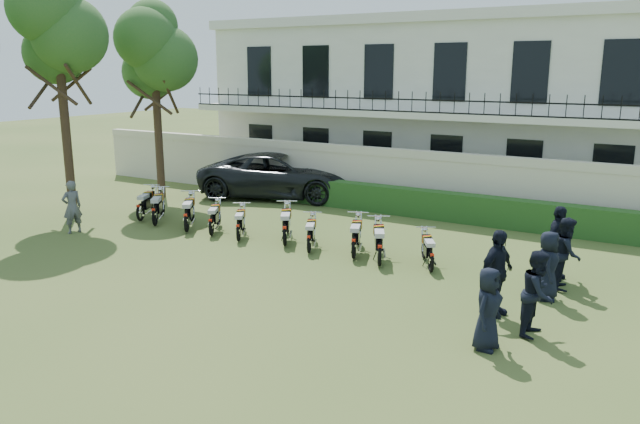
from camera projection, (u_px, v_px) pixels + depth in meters
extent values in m
plane|color=#3D5421|center=(268.00, 261.00, 17.36)|extent=(100.00, 100.00, 0.00)
cube|color=beige|center=(389.00, 182.00, 23.83)|extent=(30.00, 0.30, 2.00)
cube|color=beige|center=(390.00, 152.00, 23.57)|extent=(30.00, 0.35, 0.30)
cube|color=#264B1A|center=(405.00, 201.00, 22.77)|extent=(18.00, 0.60, 1.00)
cube|color=silver|center=(446.00, 108.00, 28.28)|extent=(20.00, 8.00, 7.00)
cube|color=silver|center=(450.00, 23.00, 27.45)|extent=(20.40, 8.40, 0.40)
cube|color=silver|center=(405.00, 114.00, 24.35)|extent=(20.00, 1.40, 0.25)
cube|color=black|center=(399.00, 99.00, 23.67)|extent=(20.00, 0.05, 0.05)
cube|color=black|center=(398.00, 111.00, 23.78)|extent=(20.00, 0.05, 0.05)
cube|color=black|center=(261.00, 148.00, 29.13)|extent=(1.30, 0.12, 2.20)
cube|color=black|center=(260.00, 72.00, 28.34)|extent=(1.30, 0.12, 2.20)
cube|color=black|center=(316.00, 153.00, 27.63)|extent=(1.30, 0.12, 2.20)
cube|color=black|center=(316.00, 72.00, 26.84)|extent=(1.30, 0.12, 2.20)
cube|color=black|center=(377.00, 157.00, 26.13)|extent=(1.30, 0.12, 2.20)
cube|color=black|center=(379.00, 72.00, 25.34)|extent=(1.30, 0.12, 2.20)
cube|color=black|center=(446.00, 163.00, 24.63)|extent=(1.30, 0.12, 2.20)
cube|color=black|center=(450.00, 72.00, 23.84)|extent=(1.30, 0.12, 2.20)
cube|color=black|center=(523.00, 169.00, 23.14)|extent=(1.30, 0.12, 2.20)
cube|color=black|center=(530.00, 73.00, 22.35)|extent=(1.30, 0.12, 2.20)
cube|color=black|center=(611.00, 176.00, 21.64)|extent=(1.30, 0.12, 2.20)
cube|color=black|center=(622.00, 73.00, 20.85)|extent=(1.30, 0.12, 2.20)
cylinder|color=#473323|center=(66.00, 133.00, 22.27)|extent=(0.32, 0.32, 5.95)
sphere|color=#275B24|center=(70.00, 35.00, 21.48)|extent=(2.60, 2.60, 2.60)
sphere|color=#275B24|center=(55.00, 53.00, 22.19)|extent=(2.20, 2.20, 2.20)
sphere|color=#275B24|center=(44.00, 8.00, 20.85)|extent=(2.40, 2.40, 2.40)
cylinder|color=#473323|center=(158.00, 134.00, 25.45)|extent=(0.32, 0.32, 5.25)
sphere|color=#275B24|center=(165.00, 59.00, 24.74)|extent=(2.60, 2.60, 2.60)
sphere|color=#275B24|center=(150.00, 72.00, 25.44)|extent=(2.20, 2.20, 2.20)
sphere|color=#275B24|center=(145.00, 38.00, 24.14)|extent=(2.40, 2.40, 2.40)
sphere|color=#275B24|center=(152.00, 25.00, 24.49)|extent=(2.00, 2.00, 2.00)
torus|color=black|center=(133.00, 217.00, 21.14)|extent=(0.35, 0.62, 0.63)
torus|color=black|center=(148.00, 209.00, 22.45)|extent=(0.35, 0.62, 0.63)
cube|color=black|center=(140.00, 209.00, 21.71)|extent=(0.41, 0.60, 0.31)
cube|color=black|center=(142.00, 200.00, 21.88)|extent=(0.44, 0.54, 0.23)
cube|color=red|center=(142.00, 199.00, 21.87)|extent=(0.26, 0.26, 0.24)
cube|color=yellow|center=(141.00, 200.00, 21.81)|extent=(0.24, 0.23, 0.24)
cube|color=#B4B4B4|center=(136.00, 202.00, 21.36)|extent=(0.47, 0.62, 0.12)
cylinder|color=silver|center=(145.00, 189.00, 22.13)|extent=(0.58, 0.29, 0.03)
torus|color=black|center=(151.00, 222.00, 20.42)|extent=(0.46, 0.60, 0.66)
torus|color=black|center=(159.00, 213.00, 21.79)|extent=(0.46, 0.60, 0.66)
cube|color=black|center=(154.00, 213.00, 21.02)|extent=(0.50, 0.60, 0.33)
cube|color=black|center=(155.00, 203.00, 21.19)|extent=(0.51, 0.56, 0.24)
cube|color=red|center=(155.00, 203.00, 21.19)|extent=(0.24, 0.29, 0.25)
cube|color=yellow|center=(155.00, 203.00, 21.13)|extent=(0.21, 0.27, 0.25)
cube|color=#B4B4B4|center=(152.00, 205.00, 20.66)|extent=(0.56, 0.64, 0.13)
cylinder|color=silver|center=(156.00, 191.00, 21.46)|extent=(0.55, 0.40, 0.03)
torus|color=black|center=(184.00, 229.00, 19.59)|extent=(0.47, 0.61, 0.67)
torus|color=black|center=(189.00, 218.00, 20.98)|extent=(0.47, 0.61, 0.67)
cube|color=black|center=(186.00, 219.00, 20.20)|extent=(0.51, 0.61, 0.33)
cube|color=black|center=(187.00, 208.00, 20.38)|extent=(0.52, 0.57, 0.24)
cube|color=red|center=(187.00, 208.00, 20.37)|extent=(0.24, 0.29, 0.25)
cube|color=yellow|center=(186.00, 208.00, 20.31)|extent=(0.22, 0.27, 0.25)
cube|color=#B4B4B4|center=(184.00, 210.00, 19.83)|extent=(0.56, 0.65, 0.13)
cylinder|color=silver|center=(188.00, 196.00, 20.64)|extent=(0.56, 0.41, 0.03)
torus|color=black|center=(208.00, 233.00, 19.27)|extent=(0.37, 0.56, 0.60)
torus|color=black|center=(215.00, 223.00, 20.51)|extent=(0.37, 0.56, 0.60)
cube|color=black|center=(211.00, 223.00, 19.81)|extent=(0.42, 0.55, 0.29)
cube|color=black|center=(212.00, 214.00, 19.97)|extent=(0.44, 0.51, 0.22)
cube|color=red|center=(212.00, 213.00, 19.97)|extent=(0.23, 0.25, 0.22)
cube|color=yellow|center=(212.00, 214.00, 19.91)|extent=(0.21, 0.23, 0.22)
cube|color=#B4B4B4|center=(209.00, 216.00, 19.49)|extent=(0.47, 0.58, 0.12)
cylinder|color=silver|center=(213.00, 203.00, 20.21)|extent=(0.52, 0.32, 0.03)
torus|color=black|center=(236.00, 238.00, 18.64)|extent=(0.38, 0.54, 0.58)
torus|color=black|center=(241.00, 228.00, 19.85)|extent=(0.38, 0.54, 0.58)
cube|color=black|center=(238.00, 229.00, 19.17)|extent=(0.42, 0.54, 0.29)
cube|color=black|center=(239.00, 219.00, 19.32)|extent=(0.44, 0.50, 0.21)
cube|color=red|center=(239.00, 219.00, 19.32)|extent=(0.22, 0.25, 0.22)
cube|color=yellow|center=(239.00, 219.00, 19.26)|extent=(0.20, 0.23, 0.22)
cube|color=#B4B4B4|center=(237.00, 222.00, 18.85)|extent=(0.47, 0.57, 0.11)
cylinder|color=silver|center=(240.00, 208.00, 19.55)|extent=(0.50, 0.33, 0.03)
torus|color=black|center=(283.00, 243.00, 18.05)|extent=(0.42, 0.62, 0.66)
torus|color=black|center=(286.00, 230.00, 19.43)|extent=(0.42, 0.62, 0.66)
cube|color=black|center=(285.00, 231.00, 18.65)|extent=(0.47, 0.61, 0.33)
cube|color=black|center=(285.00, 220.00, 18.83)|extent=(0.49, 0.57, 0.24)
cube|color=red|center=(285.00, 219.00, 18.82)|extent=(0.25, 0.28, 0.25)
cube|color=yellow|center=(285.00, 220.00, 18.76)|extent=(0.23, 0.26, 0.25)
cube|color=#B4B4B4|center=(284.00, 223.00, 18.29)|extent=(0.53, 0.65, 0.13)
cylinder|color=silver|center=(286.00, 207.00, 19.09)|extent=(0.58, 0.36, 0.03)
torus|color=black|center=(307.00, 251.00, 17.41)|extent=(0.33, 0.56, 0.58)
torus|color=black|center=(311.00, 239.00, 18.60)|extent=(0.33, 0.56, 0.58)
cube|color=black|center=(309.00, 240.00, 17.93)|extent=(0.38, 0.54, 0.28)
cube|color=black|center=(310.00, 230.00, 18.08)|extent=(0.41, 0.49, 0.21)
cube|color=red|center=(310.00, 229.00, 18.08)|extent=(0.23, 0.24, 0.22)
cube|color=yellow|center=(309.00, 230.00, 18.02)|extent=(0.21, 0.22, 0.22)
cube|color=#B4B4B4|center=(308.00, 233.00, 17.61)|extent=(0.43, 0.57, 0.11)
cylinder|color=silver|center=(311.00, 218.00, 18.31)|extent=(0.52, 0.28, 0.03)
torus|color=black|center=(352.00, 256.00, 16.82)|extent=(0.33, 0.62, 0.64)
torus|color=black|center=(356.00, 242.00, 18.12)|extent=(0.33, 0.62, 0.64)
cube|color=black|center=(354.00, 244.00, 17.39)|extent=(0.39, 0.60, 0.31)
cube|color=black|center=(355.00, 232.00, 17.55)|extent=(0.43, 0.54, 0.23)
cube|color=red|center=(355.00, 232.00, 17.55)|extent=(0.26, 0.25, 0.24)
cube|color=yellow|center=(355.00, 232.00, 17.49)|extent=(0.24, 0.23, 0.24)
cube|color=#B4B4B4|center=(353.00, 235.00, 17.04)|extent=(0.45, 0.63, 0.13)
cylinder|color=silver|center=(356.00, 219.00, 17.80)|extent=(0.59, 0.27, 0.03)
torus|color=black|center=(380.00, 263.00, 16.13)|extent=(0.39, 0.63, 0.65)
torus|color=black|center=(379.00, 248.00, 17.49)|extent=(0.39, 0.63, 0.65)
cube|color=black|center=(380.00, 250.00, 16.72)|extent=(0.44, 0.61, 0.32)
cube|color=black|center=(380.00, 238.00, 16.90)|extent=(0.47, 0.56, 0.24)
cube|color=red|center=(380.00, 237.00, 16.90)|extent=(0.26, 0.27, 0.25)
cube|color=yellow|center=(380.00, 238.00, 16.83)|extent=(0.24, 0.25, 0.25)
cube|color=#B4B4B4|center=(380.00, 241.00, 16.37)|extent=(0.50, 0.64, 0.13)
cylinder|color=silver|center=(379.00, 223.00, 17.16)|extent=(0.59, 0.32, 0.03)
torus|color=black|center=(435.00, 270.00, 15.75)|extent=(0.35, 0.53, 0.56)
torus|color=black|center=(427.00, 256.00, 16.92)|extent=(0.35, 0.53, 0.56)
cube|color=black|center=(431.00, 258.00, 16.26)|extent=(0.40, 0.52, 0.28)
cube|color=black|center=(430.00, 247.00, 16.41)|extent=(0.42, 0.48, 0.20)
cube|color=red|center=(430.00, 246.00, 16.41)|extent=(0.22, 0.24, 0.21)
cube|color=yellow|center=(431.00, 247.00, 16.36)|extent=(0.20, 0.22, 0.21)
cube|color=#B4B4B4|center=(433.00, 250.00, 15.96)|extent=(0.45, 0.55, 0.11)
cylinder|color=silver|center=(429.00, 234.00, 16.64)|extent=(0.49, 0.30, 0.03)
imported|color=black|center=(280.00, 175.00, 25.83)|extent=(7.19, 4.99, 1.83)
imported|color=slate|center=(72.00, 207.00, 20.20)|extent=(0.58, 0.72, 1.73)
imported|color=black|center=(488.00, 309.00, 11.80)|extent=(0.59, 0.84, 1.62)
imported|color=black|center=(538.00, 293.00, 12.42)|extent=(0.73, 0.90, 1.76)
imported|color=black|center=(496.00, 273.00, 13.41)|extent=(0.79, 1.21, 1.91)
imported|color=black|center=(548.00, 266.00, 14.36)|extent=(0.67, 0.88, 1.63)
imported|color=black|center=(566.00, 253.00, 15.07)|extent=(0.79, 0.95, 1.77)
imported|color=black|center=(557.00, 243.00, 15.71)|extent=(0.64, 1.18, 1.91)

